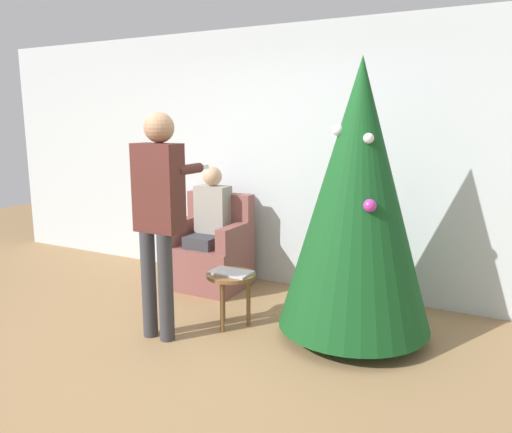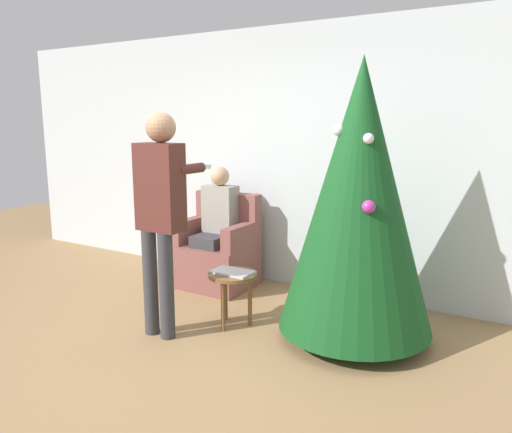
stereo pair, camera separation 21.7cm
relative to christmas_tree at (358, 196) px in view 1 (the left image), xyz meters
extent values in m
plane|color=#99754C|center=(-1.08, -1.24, -1.17)|extent=(14.00, 14.00, 0.00)
cube|color=silver|center=(-1.08, 0.99, 0.18)|extent=(8.00, 0.06, 2.70)
cylinder|color=brown|center=(0.00, 0.00, -1.12)|extent=(0.10, 0.10, 0.10)
cone|color=#144C1E|center=(0.00, 0.00, 0.00)|extent=(1.22, 1.22, 2.13)
sphere|color=white|center=(0.11, -0.15, 0.46)|extent=(0.08, 0.08, 0.08)
sphere|color=red|center=(-0.44, 0.21, -0.58)|extent=(0.08, 0.08, 0.08)
sphere|color=white|center=(-0.15, -0.09, 0.51)|extent=(0.09, 0.09, 0.09)
sphere|color=#B23399|center=(0.17, -0.27, -0.02)|extent=(0.10, 0.10, 0.10)
cube|color=brown|center=(-1.73, 0.48, -0.94)|extent=(0.77, 0.63, 0.46)
cube|color=brown|center=(-1.73, 0.73, -0.45)|extent=(0.77, 0.14, 0.53)
cube|color=brown|center=(-2.05, 0.48, -0.59)|extent=(0.12, 0.57, 0.25)
cube|color=brown|center=(-1.40, 0.48, -0.59)|extent=(0.12, 0.57, 0.25)
cylinder|color=#38383D|center=(-1.83, 0.28, -0.94)|extent=(0.11, 0.11, 0.46)
cylinder|color=#38383D|center=(-1.63, 0.28, -0.94)|extent=(0.11, 0.11, 0.46)
cube|color=#38383D|center=(-1.73, 0.43, -0.65)|extent=(0.32, 0.40, 0.12)
cube|color=gray|center=(-1.73, 0.58, -0.34)|extent=(0.36, 0.20, 0.50)
sphere|color=tan|center=(-1.73, 0.58, 0.01)|extent=(0.20, 0.20, 0.20)
cylinder|color=#38383D|center=(-1.48, -0.77, -0.73)|extent=(0.12, 0.12, 0.88)
cylinder|color=#38383D|center=(-1.31, -0.77, -0.73)|extent=(0.12, 0.12, 0.88)
cube|color=#562823|center=(-1.39, -0.71, 0.06)|extent=(0.38, 0.20, 0.70)
sphere|color=tan|center=(-1.39, -0.68, 0.53)|extent=(0.24, 0.24, 0.24)
cylinder|color=#562823|center=(-1.56, -0.52, 0.20)|extent=(0.08, 0.30, 0.08)
cylinder|color=#562823|center=(-1.23, -0.52, 0.20)|extent=(0.08, 0.30, 0.08)
cube|color=white|center=(-1.23, -0.33, 0.20)|extent=(0.04, 0.14, 0.04)
cylinder|color=brown|center=(-0.99, -0.29, -0.71)|extent=(0.42, 0.42, 0.03)
cylinder|color=brown|center=(-0.99, -0.44, -0.95)|extent=(0.04, 0.04, 0.44)
cylinder|color=brown|center=(-0.86, -0.21, -0.95)|extent=(0.04, 0.04, 0.44)
cylinder|color=brown|center=(-1.12, -0.21, -0.95)|extent=(0.04, 0.04, 0.44)
cube|color=silver|center=(-0.99, -0.29, -0.69)|extent=(0.35, 0.22, 0.02)
camera|label=1|loc=(1.11, -3.78, 0.59)|focal=35.00mm
camera|label=2|loc=(1.30, -3.68, 0.59)|focal=35.00mm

